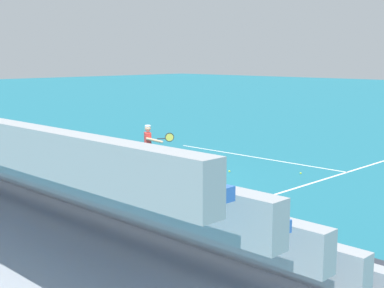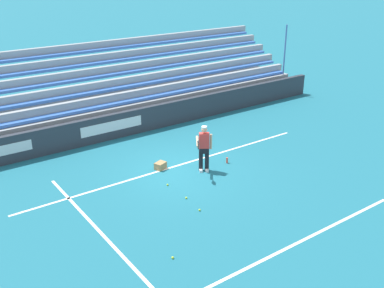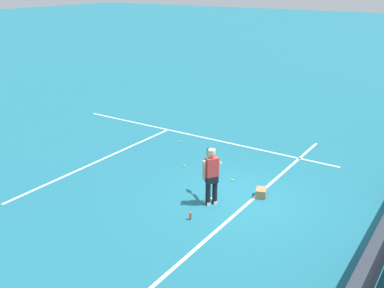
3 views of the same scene
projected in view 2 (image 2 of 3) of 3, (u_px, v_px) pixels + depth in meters
The scene contains 13 objects.
ground_plane at pixel (182, 171), 16.33m from camera, with size 160.00×160.00×0.00m, color #1E6B7F.
court_baseline_white at pixel (175, 166), 16.70m from camera, with size 12.00×0.10×0.01m, color white.
court_sideline_white at pixel (137, 271), 11.11m from camera, with size 0.10×12.00×0.01m, color white.
court_service_line_white at pixel (296, 243), 12.20m from camera, with size 8.22×0.10×0.01m, color white.
back_wall_sponsor_board at pixel (125, 124), 19.41m from camera, with size 22.59×0.25×1.10m.
bleacher_stand at pixel (99, 103), 21.29m from camera, with size 21.46×4.00×3.85m.
tennis_player at pixel (204, 148), 16.04m from camera, with size 0.95×0.84×1.71m.
ball_box_cardboard at pixel (160, 166), 16.47m from camera, with size 0.40×0.30×0.26m, color #A87F51.
tennis_ball_far_right at pixel (173, 258), 11.57m from camera, with size 0.07×0.07×0.07m, color #CCE533.
tennis_ball_far_left at pixel (168, 185), 15.29m from camera, with size 0.07×0.07×0.07m, color #CCE533.
tennis_ball_stray_back at pixel (200, 210), 13.76m from camera, with size 0.07×0.07×0.07m, color #CCE533.
tennis_ball_toward_net at pixel (186, 198), 14.45m from camera, with size 0.07×0.07×0.07m, color #CCE533.
water_bottle at pixel (227, 160), 16.95m from camera, with size 0.07×0.07×0.22m, color #EA4C33.
Camera 2 is at (8.26, 12.16, 7.18)m, focal length 42.00 mm.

